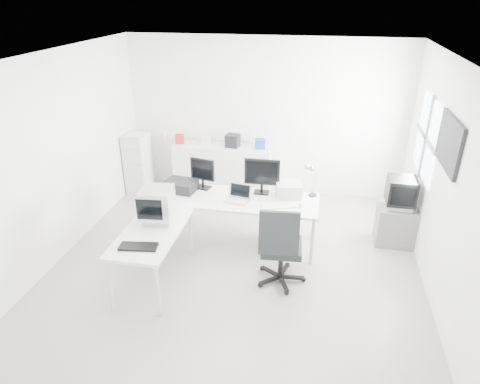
% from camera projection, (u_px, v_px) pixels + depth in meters
% --- Properties ---
extents(floor, '(5.00, 5.00, 0.01)m').
position_uv_depth(floor, '(237.00, 261.00, 6.06)').
color(floor, beige).
rests_on(floor, ground).
extents(ceiling, '(5.00, 5.00, 0.01)m').
position_uv_depth(ceiling, '(237.00, 57.00, 4.85)').
color(ceiling, white).
rests_on(ceiling, back_wall).
extents(back_wall, '(5.00, 0.02, 2.80)m').
position_uv_depth(back_wall, '(265.00, 118.00, 7.67)').
color(back_wall, white).
rests_on(back_wall, floor).
extents(left_wall, '(0.02, 5.00, 2.80)m').
position_uv_depth(left_wall, '(60.00, 157.00, 5.89)').
color(left_wall, white).
rests_on(left_wall, floor).
extents(right_wall, '(0.02, 5.00, 2.80)m').
position_uv_depth(right_wall, '(445.00, 186.00, 5.02)').
color(right_wall, white).
rests_on(right_wall, floor).
extents(window, '(0.02, 1.20, 1.10)m').
position_uv_depth(window, '(427.00, 138.00, 6.00)').
color(window, white).
rests_on(window, right_wall).
extents(wall_picture, '(0.04, 0.90, 0.60)m').
position_uv_depth(wall_picture, '(449.00, 143.00, 4.90)').
color(wall_picture, black).
rests_on(wall_picture, right_wall).
extents(main_desk, '(2.40, 0.80, 0.75)m').
position_uv_depth(main_desk, '(235.00, 221.00, 6.36)').
color(main_desk, white).
rests_on(main_desk, floor).
extents(side_desk, '(0.70, 1.40, 0.75)m').
position_uv_depth(side_desk, '(154.00, 255.00, 5.54)').
color(side_desk, white).
rests_on(side_desk, floor).
extents(drawer_pedestal, '(0.40, 0.50, 0.60)m').
position_uv_depth(drawer_pedestal, '(282.00, 228.00, 6.32)').
color(drawer_pedestal, white).
rests_on(drawer_pedestal, floor).
extents(inkjet_printer, '(0.49, 0.41, 0.16)m').
position_uv_depth(inkjet_printer, '(181.00, 186.00, 6.40)').
color(inkjet_printer, black).
rests_on(inkjet_printer, main_desk).
extents(lcd_monitor_small, '(0.43, 0.30, 0.49)m').
position_uv_depth(lcd_monitor_small, '(203.00, 173.00, 6.41)').
color(lcd_monitor_small, black).
rests_on(lcd_monitor_small, main_desk).
extents(lcd_monitor_large, '(0.52, 0.21, 0.54)m').
position_uv_depth(lcd_monitor_large, '(262.00, 176.00, 6.24)').
color(lcd_monitor_large, black).
rests_on(lcd_monitor_large, main_desk).
extents(laptop, '(0.37, 0.38, 0.21)m').
position_uv_depth(laptop, '(237.00, 195.00, 6.06)').
color(laptop, '#B7B7BA').
rests_on(laptop, main_desk).
extents(white_keyboard, '(0.49, 0.28, 0.02)m').
position_uv_depth(white_keyboard, '(279.00, 206.00, 5.95)').
color(white_keyboard, white).
rests_on(white_keyboard, main_desk).
extents(white_mouse, '(0.07, 0.07, 0.07)m').
position_uv_depth(white_mouse, '(301.00, 205.00, 5.93)').
color(white_mouse, white).
rests_on(white_mouse, main_desk).
extents(laser_printer, '(0.41, 0.37, 0.21)m').
position_uv_depth(laser_printer, '(289.00, 190.00, 6.22)').
color(laser_printer, '#BEBEBE').
rests_on(laser_printer, main_desk).
extents(desk_lamp, '(0.21, 0.21, 0.49)m').
position_uv_depth(desk_lamp, '(314.00, 180.00, 6.17)').
color(desk_lamp, silver).
rests_on(desk_lamp, main_desk).
extents(crt_monitor, '(0.45, 0.45, 0.47)m').
position_uv_depth(crt_monitor, '(157.00, 205.00, 5.49)').
color(crt_monitor, '#B7B7BA').
rests_on(crt_monitor, side_desk).
extents(black_keyboard, '(0.47, 0.24, 0.03)m').
position_uv_depth(black_keyboard, '(138.00, 247.00, 5.01)').
color(black_keyboard, black).
rests_on(black_keyboard, side_desk).
extents(office_chair, '(0.71, 0.71, 1.15)m').
position_uv_depth(office_chair, '(282.00, 243.00, 5.43)').
color(office_chair, '#282B2D').
rests_on(office_chair, floor).
extents(tv_cabinet, '(0.55, 0.45, 0.60)m').
position_uv_depth(tv_cabinet, '(395.00, 225.00, 6.40)').
color(tv_cabinet, slate).
rests_on(tv_cabinet, floor).
extents(crt_tv, '(0.50, 0.48, 0.45)m').
position_uv_depth(crt_tv, '(401.00, 193.00, 6.17)').
color(crt_tv, black).
rests_on(crt_tv, tv_cabinet).
extents(sideboard, '(1.80, 0.45, 0.90)m').
position_uv_depth(sideboard, '(222.00, 169.00, 7.98)').
color(sideboard, white).
rests_on(sideboard, floor).
extents(clutter_box_a, '(0.19, 0.18, 0.16)m').
position_uv_depth(clutter_box_a, '(180.00, 139.00, 7.89)').
color(clutter_box_a, red).
rests_on(clutter_box_a, sideboard).
extents(clutter_box_b, '(0.17, 0.15, 0.16)m').
position_uv_depth(clutter_box_b, '(206.00, 141.00, 7.80)').
color(clutter_box_b, white).
rests_on(clutter_box_b, sideboard).
extents(clutter_box_c, '(0.26, 0.24, 0.23)m').
position_uv_depth(clutter_box_c, '(233.00, 141.00, 7.70)').
color(clutter_box_c, black).
rests_on(clutter_box_c, sideboard).
extents(clutter_box_d, '(0.21, 0.19, 0.18)m').
position_uv_depth(clutter_box_d, '(260.00, 144.00, 7.62)').
color(clutter_box_d, '#183AA9').
rests_on(clutter_box_d, sideboard).
extents(clutter_bottle, '(0.07, 0.07, 0.22)m').
position_uv_depth(clutter_bottle, '(165.00, 136.00, 7.96)').
color(clutter_bottle, white).
rests_on(clutter_bottle, sideboard).
extents(filing_cabinet, '(0.39, 0.46, 1.10)m').
position_uv_depth(filing_cabinet, '(138.00, 164.00, 7.95)').
color(filing_cabinet, white).
rests_on(filing_cabinet, floor).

